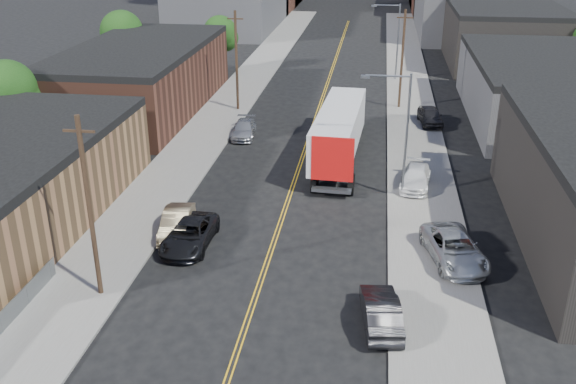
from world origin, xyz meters
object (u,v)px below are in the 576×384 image
(car_left_b, at_px, (177,223))
(car_right_lot_a, at_px, (454,248))
(car_left_d, at_px, (244,129))
(car_right_lot_b, at_px, (416,177))
(car_right_lot_c, at_px, (430,116))
(car_left_c, at_px, (190,234))
(semi_truck, at_px, (340,126))
(car_right_oncoming, at_px, (381,311))

(car_left_b, height_order, car_right_lot_a, car_right_lot_a)
(car_left_b, xyz_separation_m, car_left_d, (0.32, 19.46, -0.09))
(car_left_b, distance_m, car_right_lot_b, 17.99)
(car_right_lot_a, distance_m, car_right_lot_b, 11.00)
(car_right_lot_c, bearing_deg, car_right_lot_b, -104.84)
(car_left_c, distance_m, car_right_lot_c, 30.96)
(semi_truck, bearing_deg, car_right_lot_b, -41.85)
(car_right_lot_a, relative_size, car_right_lot_c, 1.25)
(car_left_d, xyz_separation_m, car_right_lot_a, (16.65, -20.76, 0.27))
(car_left_d, bearing_deg, car_right_lot_c, 13.65)
(car_left_b, distance_m, car_right_lot_a, 17.03)
(semi_truck, relative_size, car_right_lot_b, 3.55)
(car_right_lot_c, bearing_deg, car_right_oncoming, -105.13)
(car_left_c, bearing_deg, semi_truck, 65.31)
(semi_truck, relative_size, car_right_oncoming, 3.59)
(car_right_lot_b, height_order, car_right_lot_c, car_right_lot_c)
(car_left_b, bearing_deg, car_right_lot_c, 48.57)
(semi_truck, height_order, car_right_lot_a, semi_truck)
(car_left_d, height_order, car_right_lot_b, car_right_lot_b)
(semi_truck, height_order, car_right_lot_c, semi_truck)
(semi_truck, distance_m, car_right_lot_c, 12.59)
(car_left_c, bearing_deg, car_right_lot_a, 0.90)
(car_left_b, height_order, car_left_c, car_left_b)
(car_left_d, distance_m, car_right_lot_b, 17.90)
(car_left_b, relative_size, car_left_c, 0.86)
(car_left_d, xyz_separation_m, car_right_lot_b, (14.92, -9.90, 0.16))
(car_left_d, xyz_separation_m, car_right_lot_c, (16.90, 5.68, 0.25))
(semi_truck, height_order, car_left_c, semi_truck)
(car_left_d, height_order, car_right_lot_c, car_right_lot_c)
(semi_truck, bearing_deg, car_left_b, -117.64)
(semi_truck, height_order, car_left_b, semi_truck)
(car_right_oncoming, bearing_deg, car_left_d, -72.89)
(car_left_b, bearing_deg, car_right_lot_b, 25.09)
(car_right_lot_b, xyz_separation_m, car_right_lot_c, (1.99, 15.58, 0.09))
(car_right_oncoming, bearing_deg, car_right_lot_b, -105.14)
(car_left_c, relative_size, car_right_lot_b, 1.13)
(car_left_d, xyz_separation_m, car_right_oncoming, (12.50, -27.51, 0.10))
(semi_truck, xyz_separation_m, car_right_lot_c, (7.98, 9.59, -1.65))
(car_right_oncoming, distance_m, car_right_lot_b, 17.77)
(car_left_d, relative_size, car_right_lot_b, 0.98)
(car_left_c, xyz_separation_m, car_right_lot_a, (15.75, 0.06, 0.19))
(semi_truck, height_order, car_left_d, semi_truck)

